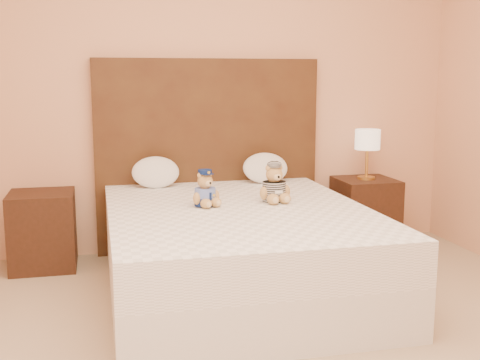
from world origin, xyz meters
The scene contains 9 objects.
bed centered at (0.00, 1.20, 0.28)m, with size 1.60×2.00×0.55m.
headboard centered at (0.00, 2.21, 0.75)m, with size 1.75×0.08×1.50m, color #492E16.
nightstand_left centered at (-1.25, 2.00, 0.28)m, with size 0.45×0.45×0.55m, color #371C11.
nightstand_right centered at (1.25, 2.00, 0.28)m, with size 0.45×0.45×0.55m, color #371C11.
lamp centered at (1.25, 2.00, 0.85)m, with size 0.20×0.20×0.40m.
teddy_police centered at (-0.19, 1.29, 0.67)m, with size 0.20×0.19×0.23m, color #AF8544, non-canonical shape.
teddy_prisoner centered at (0.27, 1.31, 0.68)m, with size 0.23×0.22×0.25m, color #AF8544, non-canonical shape.
pillow_left centered at (-0.43, 2.03, 0.67)m, with size 0.35×0.23×0.25m, color white.
pillow_right centered at (0.41, 2.03, 0.68)m, with size 0.36×0.23×0.25m, color white.
Camera 1 is at (-0.84, -2.40, 1.36)m, focal length 45.00 mm.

